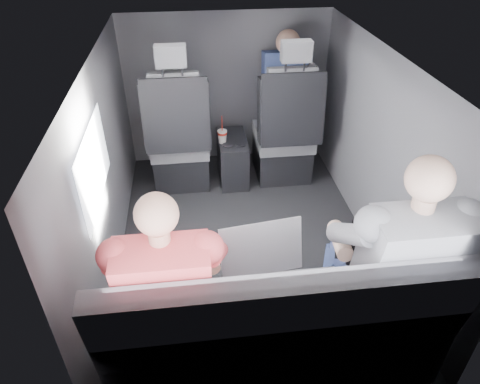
{
  "coord_description": "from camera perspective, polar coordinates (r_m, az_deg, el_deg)",
  "views": [
    {
      "loc": [
        -0.34,
        -2.38,
        2.1
      ],
      "look_at": [
        -0.05,
        -0.05,
        0.48
      ],
      "focal_mm": 32.0,
      "sensor_mm": 36.0,
      "label": 1
    }
  ],
  "objects": [
    {
      "name": "floor",
      "position": [
        3.19,
        0.76,
        -6.59
      ],
      "size": [
        2.6,
        2.6,
        0.0
      ],
      "primitive_type": "plane",
      "color": "black",
      "rests_on": "ground"
    },
    {
      "name": "ceiling",
      "position": [
        2.52,
        1.0,
        17.2
      ],
      "size": [
        2.6,
        2.6,
        0.0
      ],
      "primitive_type": "plane",
      "rotation": [
        3.14,
        0.0,
        0.0
      ],
      "color": "#B2B2AD",
      "rests_on": "panel_back"
    },
    {
      "name": "panel_left",
      "position": [
        2.83,
        -17.52,
        2.55
      ],
      "size": [
        0.02,
        2.6,
        1.35
      ],
      "primitive_type": "cube",
      "color": "#56565B",
      "rests_on": "floor"
    },
    {
      "name": "panel_right",
      "position": [
        3.04,
        18.0,
        4.76
      ],
      "size": [
        0.02,
        2.6,
        1.35
      ],
      "primitive_type": "cube",
      "color": "#56565B",
      "rests_on": "floor"
    },
    {
      "name": "panel_front",
      "position": [
        3.96,
        -1.75,
        13.47
      ],
      "size": [
        1.8,
        0.02,
        1.35
      ],
      "primitive_type": "cube",
      "color": "#56565B",
      "rests_on": "floor"
    },
    {
      "name": "panel_back",
      "position": [
        1.82,
        6.66,
        -17.4
      ],
      "size": [
        1.8,
        0.02,
        1.35
      ],
      "primitive_type": "cube",
      "color": "#56565B",
      "rests_on": "floor"
    },
    {
      "name": "side_window",
      "position": [
        2.46,
        -18.87,
        3.34
      ],
      "size": [
        0.02,
        0.75,
        0.42
      ],
      "primitive_type": "cube",
      "color": "white",
      "rests_on": "panel_left"
    },
    {
      "name": "seatbelt",
      "position": [
        3.41,
        7.0,
        11.88
      ],
      "size": [
        0.35,
        0.11,
        0.59
      ],
      "primitive_type": "cube",
      "rotation": [
        -0.14,
        0.49,
        0.0
      ],
      "color": "black",
      "rests_on": "front_seat_right"
    },
    {
      "name": "front_seat_left",
      "position": [
        3.64,
        -8.07,
        6.39
      ],
      "size": [
        0.52,
        0.58,
        1.26
      ],
      "color": "black",
      "rests_on": "floor"
    },
    {
      "name": "front_seat_right",
      "position": [
        3.72,
        5.99,
        7.23
      ],
      "size": [
        0.52,
        0.58,
        1.26
      ],
      "color": "black",
      "rests_on": "floor"
    },
    {
      "name": "center_console",
      "position": [
        3.79,
        -1.0,
        4.47
      ],
      "size": [
        0.24,
        0.48,
        0.41
      ],
      "color": "black",
      "rests_on": "floor"
    },
    {
      "name": "rear_bench",
      "position": [
        2.25,
        4.63,
        -18.44
      ],
      "size": [
        1.6,
        0.57,
        0.92
      ],
      "color": "#58575C",
      "rests_on": "floor"
    },
    {
      "name": "soda_cup",
      "position": [
        3.6,
        -2.37,
        7.48
      ],
      "size": [
        0.08,
        0.08,
        0.24
      ],
      "color": "white",
      "rests_on": "center_console"
    },
    {
      "name": "laptop_white",
      "position": [
        2.13,
        -8.85,
        -9.54
      ],
      "size": [
        0.34,
        0.32,
        0.25
      ],
      "color": "white",
      "rests_on": "passenger_rear_left"
    },
    {
      "name": "laptop_silver",
      "position": [
        2.19,
        2.36,
        -7.39
      ],
      "size": [
        0.43,
        0.4,
        0.28
      ],
      "color": "#BCBBC0",
      "rests_on": "rear_bench"
    },
    {
      "name": "laptop_black",
      "position": [
        2.3,
        17.66,
        -6.92
      ],
      "size": [
        0.42,
        0.43,
        0.26
      ],
      "color": "black",
      "rests_on": "passenger_rear_right"
    },
    {
      "name": "passenger_rear_left",
      "position": [
        2.05,
        -9.43,
        -12.23
      ],
      "size": [
        0.49,
        0.61,
        1.2
      ],
      "color": "#303135",
      "rests_on": "rear_bench"
    },
    {
      "name": "passenger_rear_right",
      "position": [
        2.22,
        19.51,
        -8.67
      ],
      "size": [
        0.54,
        0.66,
        1.29
      ],
      "color": "navy",
      "rests_on": "rear_bench"
    },
    {
      "name": "passenger_front_right",
      "position": [
        3.82,
        6.05,
        13.7
      ],
      "size": [
        0.4,
        0.4,
        0.8
      ],
      "color": "navy",
      "rests_on": "front_seat_right"
    }
  ]
}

